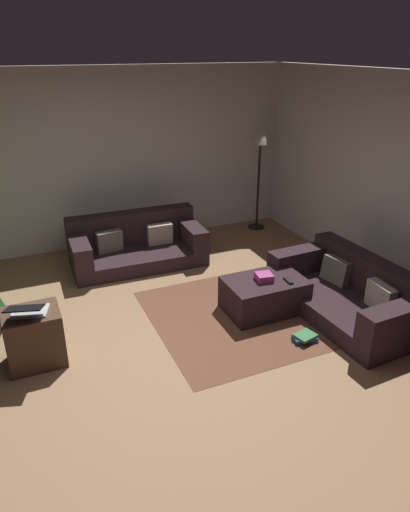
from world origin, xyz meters
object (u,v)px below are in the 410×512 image
couch_right (351,294)px  side_table (35,337)px  couch_left (136,244)px  corner_lamp (260,144)px  tv_remote (288,281)px  laptop (28,310)px  gift_box (264,277)px  ottoman (264,295)px  book_stack (305,338)px

couch_right → side_table: couch_right is taller
couch_left → side_table: size_ratio=3.32×
couch_right → side_table: (-3.41, 0.49, 0.03)m
couch_left → corner_lamp: (2.25, 0.50, 1.16)m
corner_lamp → couch_left: bearing=-167.6°
couch_left → side_table: couch_left is taller
tv_remote → laptop: bearing=-178.6°
couch_right → gift_box: bearing=61.3°
ottoman → laptop: (-2.54, -0.02, 0.42)m
couch_left → book_stack: size_ratio=6.88×
couch_right → book_stack: (-0.80, -0.28, -0.21)m
book_stack → corner_lamp: size_ratio=0.16×
ottoman → gift_box: gift_box is taller
ottoman → side_table: 2.53m
couch_right → side_table: size_ratio=3.30×
laptop → gift_box: bearing=0.3°
ottoman → corner_lamp: size_ratio=0.55×
couch_right → corner_lamp: 3.11m
tv_remote → laptop: laptop is taller
couch_left → couch_right: (1.87, -2.36, -0.01)m
tv_remote → laptop: 2.77m
tv_remote → corner_lamp: bearing=71.8°
book_stack → corner_lamp: (1.18, 3.13, 1.38)m
gift_box → couch_left: bearing=116.9°
tv_remote → side_table: bearing=-179.8°
couch_left → book_stack: bearing=113.7°
couch_right → couch_left: bearing=36.1°
side_table → gift_box: bearing=-1.0°
ottoman → book_stack: (0.08, -0.73, -0.16)m
ottoman → couch_left: bearing=117.4°
couch_right → book_stack: bearing=106.6°
ottoman → book_stack: bearing=-83.9°
laptop → book_stack: (2.62, -0.71, -0.57)m
couch_right → side_table: 3.44m
couch_left → corner_lamp: bearing=-166.0°
side_table → laptop: size_ratio=1.20×
ottoman → side_table: (-2.53, 0.04, 0.08)m
side_table → laptop: (-0.02, -0.05, 0.34)m
couch_left → book_stack: (1.07, -2.64, -0.22)m
gift_box → book_stack: 0.83m
ottoman → gift_box: (-0.02, -0.00, 0.24)m
laptop → corner_lamp: (3.80, 2.42, 0.81)m
gift_box → couch_right: bearing=-26.3°
couch_right → ottoman: bearing=60.6°
couch_left → ottoman: (0.99, -1.91, -0.06)m
tv_remote → corner_lamp: size_ratio=0.10×
couch_right → laptop: (-3.42, 0.43, 0.37)m
ottoman → laptop: size_ratio=1.96×
tv_remote → ottoman: bearing=151.2°
couch_right → book_stack: 0.87m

